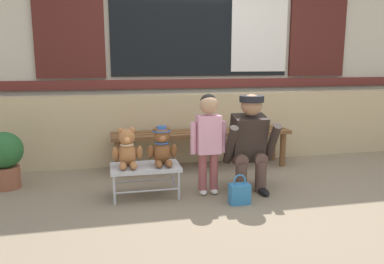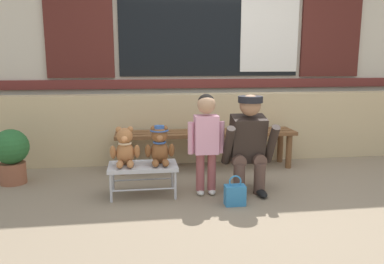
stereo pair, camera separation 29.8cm
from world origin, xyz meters
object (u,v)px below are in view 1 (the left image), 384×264
at_px(wooden_bench_long, 202,137).
at_px(teddy_bear_with_hat, 162,146).
at_px(potted_plant, 5,157).
at_px(small_display_bench, 145,169).
at_px(child_standing, 208,133).
at_px(adult_crouching, 250,142).
at_px(handbag_on_ground, 239,193).
at_px(teddy_bear_plain, 127,149).

relative_size(wooden_bench_long, teddy_bear_with_hat, 5.78).
distance_m(wooden_bench_long, teddy_bear_with_hat, 1.03).
distance_m(teddy_bear_with_hat, potted_plant, 1.59).
height_order(small_display_bench, child_standing, child_standing).
xyz_separation_m(adult_crouching, handbag_on_ground, (-0.21, -0.33, -0.38)).
height_order(small_display_bench, teddy_bear_plain, teddy_bear_plain).
distance_m(small_display_bench, potted_plant, 1.44).
height_order(teddy_bear_plain, teddy_bear_with_hat, same).
bearing_deg(potted_plant, small_display_bench, -22.10).
height_order(teddy_bear_plain, handbag_on_ground, teddy_bear_plain).
bearing_deg(adult_crouching, wooden_bench_long, 106.72).
bearing_deg(teddy_bear_with_hat, adult_crouching, -2.22).
xyz_separation_m(teddy_bear_plain, handbag_on_ground, (0.96, -0.37, -0.37)).
bearing_deg(potted_plant, teddy_bear_with_hat, -19.85).
relative_size(wooden_bench_long, potted_plant, 3.68).
height_order(small_display_bench, teddy_bear_with_hat, teddy_bear_with_hat).
relative_size(adult_crouching, potted_plant, 1.67).
distance_m(small_display_bench, teddy_bear_with_hat, 0.26).
bearing_deg(adult_crouching, small_display_bench, 178.25).
relative_size(child_standing, adult_crouching, 1.01).
height_order(wooden_bench_long, adult_crouching, adult_crouching).
relative_size(wooden_bench_long, small_display_bench, 3.28).
height_order(small_display_bench, adult_crouching, adult_crouching).
relative_size(adult_crouching, handbag_on_ground, 3.49).
relative_size(wooden_bench_long, teddy_bear_plain, 5.78).
bearing_deg(teddy_bear_plain, wooden_bench_long, 42.67).
distance_m(child_standing, adult_crouching, 0.43).
xyz_separation_m(teddy_bear_with_hat, child_standing, (0.43, -0.05, 0.12)).
bearing_deg(handbag_on_ground, small_display_bench, 155.36).
relative_size(small_display_bench, adult_crouching, 0.67).
distance_m(teddy_bear_plain, child_standing, 0.76).
bearing_deg(teddy_bear_plain, child_standing, -3.80).
bearing_deg(handbag_on_ground, teddy_bear_plain, 159.02).
height_order(child_standing, adult_crouching, child_standing).
bearing_deg(small_display_bench, potted_plant, 157.90).
bearing_deg(adult_crouching, teddy_bear_with_hat, 177.78).
bearing_deg(wooden_bench_long, child_standing, -100.03).
xyz_separation_m(wooden_bench_long, handbag_on_ground, (0.05, -1.20, -0.28)).
distance_m(adult_crouching, handbag_on_ground, 0.55).
bearing_deg(child_standing, adult_crouching, 2.41).
bearing_deg(small_display_bench, handbag_on_ground, -24.64).
distance_m(child_standing, handbag_on_ground, 0.62).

